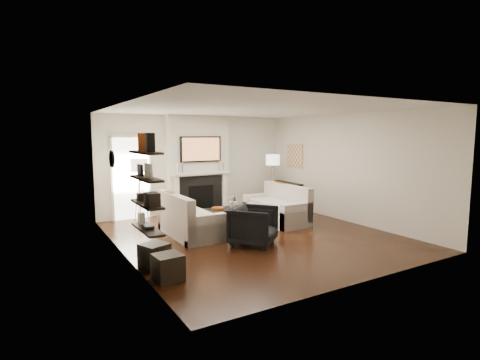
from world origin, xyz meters
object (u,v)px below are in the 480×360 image
loveseat_right_base (276,214)px  armchair (254,224)px  lamp_left_shade (139,165)px  lamp_right_shade (273,160)px  ottoman_near (154,255)px  coffee_table (227,209)px  loveseat_left_base (190,226)px

loveseat_right_base → armchair: size_ratio=2.14×
loveseat_right_base → lamp_left_shade: size_ratio=4.50×
lamp_right_shade → ottoman_near: 5.58m
loveseat_right_base → lamp_right_shade: (0.90, 1.42, 1.24)m
ottoman_near → coffee_table: bearing=38.4°
lamp_left_shade → ottoman_near: lamp_left_shade is taller
loveseat_left_base → armchair: size_ratio=2.14×
loveseat_left_base → ottoman_near: (-1.29, -1.55, -0.01)m
loveseat_right_base → ottoman_near: bearing=-156.1°
ottoman_near → lamp_left_shade: bearing=78.4°
loveseat_right_base → ottoman_near: (-3.62, -1.61, -0.01)m
loveseat_right_base → lamp_right_shade: size_ratio=4.50×
armchair → loveseat_left_base: bearing=82.0°
coffee_table → ottoman_near: bearing=-141.6°
loveseat_right_base → armchair: 2.04m
loveseat_left_base → coffee_table: same height
loveseat_left_base → loveseat_right_base: 2.34m
ottoman_near → lamp_right_shade: bearing=33.8°
loveseat_right_base → ottoman_near: 3.96m
loveseat_left_base → lamp_left_shade: 2.02m
loveseat_right_base → coffee_table: bearing=166.3°
armchair → loveseat_right_base: bearing=1.1°
loveseat_right_base → coffee_table: 1.27m
loveseat_left_base → lamp_left_shade: size_ratio=4.50×
loveseat_left_base → coffee_table: bearing=17.3°
loveseat_left_base → lamp_right_shade: 3.76m
lamp_right_shade → lamp_left_shade: bearing=-179.7°
armchair → ottoman_near: bearing=146.9°
lamp_right_shade → armchair: bearing=-131.2°
armchair → ottoman_near: size_ratio=2.11×
lamp_right_shade → ottoman_near: (-4.52, -3.03, -1.25)m
armchair → lamp_right_shade: size_ratio=2.11×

